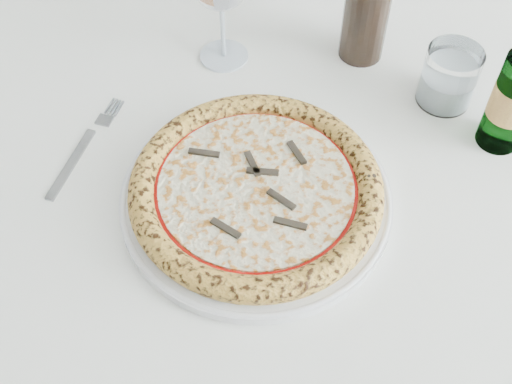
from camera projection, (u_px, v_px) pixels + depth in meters
floor at (338, 285)px, 1.60m from camera, size 5.00×6.00×0.02m
dining_table at (282, 185)px, 0.93m from camera, size 1.53×0.93×0.76m
plate at (256, 197)px, 0.80m from camera, size 0.34×0.34×0.02m
pizza at (256, 189)px, 0.78m from camera, size 0.31×0.31×0.03m
fork at (83, 149)px, 0.86m from camera, size 0.02×0.18×0.00m
tumbler at (448, 80)px, 0.89m from camera, size 0.08×0.08×0.09m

